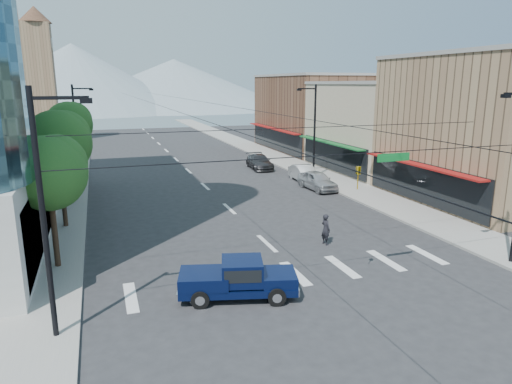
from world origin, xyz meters
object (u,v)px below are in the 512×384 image
pedestrian (326,229)px  parked_car_mid (304,173)px  pickup_truck (237,278)px  parked_car_far (260,162)px  parked_car_near (317,181)px

pedestrian → parked_car_mid: 17.45m
pickup_truck → pedestrian: pedestrian is taller
parked_car_mid → parked_car_far: size_ratio=0.89×
parked_car_near → parked_car_far: (-1.43, 11.11, -0.04)m
pickup_truck → parked_car_near: (12.63, 17.60, -0.10)m
parked_car_near → parked_car_far: parked_car_near is taller
pickup_truck → parked_car_mid: bearing=73.4°
parked_car_near → parked_car_mid: parked_car_near is taller
parked_car_near → parked_car_mid: 3.52m
pedestrian → parked_car_mid: bearing=-31.4°
pedestrian → parked_car_far: pedestrian is taller
pedestrian → parked_car_near: pedestrian is taller
pickup_truck → parked_car_near: 21.66m
parked_car_far → pedestrian: bearing=-96.4°
pickup_truck → parked_car_far: bearing=83.7°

